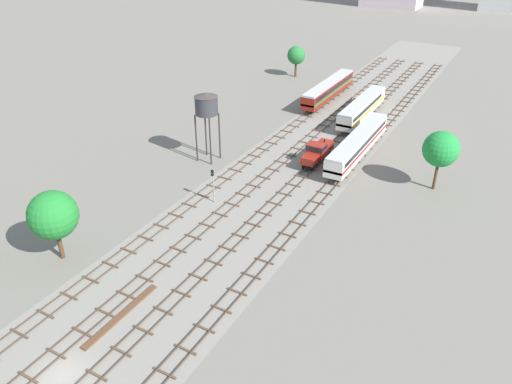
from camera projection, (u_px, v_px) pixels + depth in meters
name	position (u px, v px, depth m)	size (l,w,h in m)	color
ground_plane	(319.00, 145.00, 84.57)	(480.00, 480.00, 0.00)	slate
ballast_bed	(319.00, 145.00, 84.57)	(18.79, 176.00, 0.01)	gray
track_far_left	(283.00, 134.00, 88.41)	(2.40, 126.00, 0.29)	#47382D
track_left	(308.00, 139.00, 86.31)	(2.40, 126.00, 0.29)	#47382D
track_centre_left	(334.00, 145.00, 84.22)	(2.40, 126.00, 0.29)	#47382D
track_centre	(362.00, 150.00, 82.12)	(2.40, 126.00, 0.29)	#47382D
shunter_loco_centre_left_nearest	(317.00, 151.00, 77.34)	(2.74, 8.46, 3.10)	maroon
passenger_coach_centre_near	(358.00, 143.00, 78.67)	(2.96, 22.00, 3.80)	beige
diesel_railcar_centre_left_mid	(362.00, 107.00, 93.61)	(2.96, 20.50, 3.80)	beige
passenger_coach_far_left_midfar	(329.00, 89.00, 103.54)	(2.96, 22.00, 3.80)	maroon
water_tower	(206.00, 105.00, 74.99)	(3.69, 3.69, 10.99)	#2D2826
signal_post_nearest	(213.00, 181.00, 65.94)	(0.28, 0.47, 5.06)	gray
lineside_tree_0	(296.00, 55.00, 118.04)	(4.31, 4.31, 7.32)	#4C331E
lineside_tree_2	(441.00, 149.00, 67.83)	(5.01, 5.01, 8.75)	#4C331E
lineside_tree_3	(53.00, 215.00, 53.79)	(5.50, 5.50, 8.49)	#4C331E
spare_rail_bundle	(121.00, 315.00, 48.21)	(0.60, 10.00, 0.24)	brown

